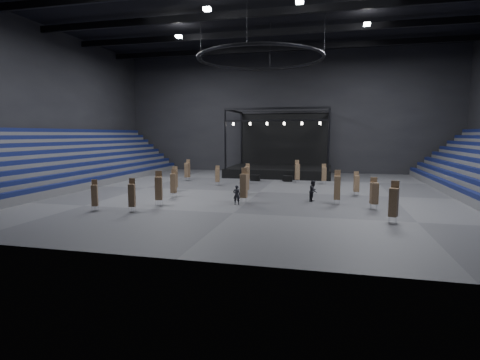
% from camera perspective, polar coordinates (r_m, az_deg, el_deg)
% --- Properties ---
extents(floor, '(50.00, 50.00, 0.00)m').
position_cam_1_polar(floor, '(37.62, 2.98, -1.82)').
color(floor, '#454547').
rests_on(floor, ground).
extents(ceiling, '(50.00, 42.00, 0.20)m').
position_cam_1_polar(ceiling, '(39.14, 3.16, 25.21)').
color(ceiling, black).
rests_on(ceiling, wall_back).
extents(wall_back, '(50.00, 0.20, 18.00)m').
position_cam_1_polar(wall_back, '(58.04, 6.88, 10.13)').
color(wall_back, black).
rests_on(wall_back, ground).
extents(wall_front, '(50.00, 0.20, 18.00)m').
position_cam_1_polar(wall_front, '(17.27, -10.31, 17.73)').
color(wall_front, black).
rests_on(wall_front, ground).
extents(wall_left, '(0.20, 42.00, 18.00)m').
position_cam_1_polar(wall_left, '(48.53, -27.90, 10.02)').
color(wall_left, black).
rests_on(wall_left, ground).
extents(bleachers_left, '(7.20, 40.00, 6.40)m').
position_cam_1_polar(bleachers_left, '(47.27, -25.51, 1.42)').
color(bleachers_left, '#525255').
rests_on(bleachers_left, floor).
extents(stage, '(14.00, 10.00, 9.20)m').
position_cam_1_polar(stage, '(53.40, 6.17, 2.32)').
color(stage, black).
rests_on(stage, floor).
extents(truss_ring, '(12.30, 12.30, 5.15)m').
position_cam_1_polar(truss_ring, '(37.88, 3.11, 18.01)').
color(truss_ring, black).
rests_on(truss_ring, ceiling).
extents(roof_girders, '(49.00, 30.35, 0.70)m').
position_cam_1_polar(roof_girders, '(38.90, 3.15, 24.09)').
color(roof_girders, black).
rests_on(roof_girders, ceiling).
extents(floodlights, '(28.60, 16.60, 0.25)m').
position_cam_1_polar(floodlights, '(34.98, 1.84, 25.05)').
color(floodlights, white).
rests_on(floodlights, roof_girders).
extents(flight_case_left, '(1.20, 0.71, 0.75)m').
position_cam_1_polar(flight_case_left, '(46.41, 2.33, 0.32)').
color(flight_case_left, black).
rests_on(flight_case_left, floor).
extents(flight_case_mid, '(1.14, 0.82, 0.69)m').
position_cam_1_polar(flight_case_mid, '(46.64, 7.15, 0.27)').
color(flight_case_mid, black).
rests_on(flight_case_mid, floor).
extents(flight_case_right, '(1.09, 0.60, 0.70)m').
position_cam_1_polar(flight_case_right, '(46.13, 7.32, 0.20)').
color(flight_case_right, black).
rests_on(flight_case_right, floor).
extents(chair_stack_0, '(0.67, 0.67, 2.76)m').
position_cam_1_polar(chair_stack_0, '(26.21, 22.37, -3.06)').
color(chair_stack_0, silver).
rests_on(chair_stack_0, floor).
extents(chair_stack_1, '(0.51, 0.51, 2.84)m').
position_cam_1_polar(chair_stack_1, '(31.71, 14.59, -1.05)').
color(chair_stack_1, silver).
rests_on(chair_stack_1, floor).
extents(chair_stack_2, '(0.52, 0.52, 2.59)m').
position_cam_1_polar(chair_stack_2, '(34.89, -10.10, -0.41)').
color(chair_stack_2, silver).
rests_on(chair_stack_2, floor).
extents(chair_stack_3, '(0.57, 0.57, 2.36)m').
position_cam_1_polar(chair_stack_3, '(30.33, -21.28, -2.12)').
color(chair_stack_3, silver).
rests_on(chair_stack_3, floor).
extents(chair_stack_4, '(0.61, 0.61, 2.34)m').
position_cam_1_polar(chair_stack_4, '(44.06, 1.06, 1.09)').
color(chair_stack_4, silver).
rests_on(chair_stack_4, floor).
extents(chair_stack_5, '(0.65, 0.65, 2.54)m').
position_cam_1_polar(chair_stack_5, '(38.24, -9.88, 0.23)').
color(chair_stack_5, silver).
rests_on(chair_stack_5, floor).
extents(chair_stack_6, '(0.55, 0.55, 2.50)m').
position_cam_1_polar(chair_stack_6, '(29.04, -16.15, -2.16)').
color(chair_stack_6, silver).
rests_on(chair_stack_6, floor).
extents(chair_stack_7, '(0.63, 0.63, 2.48)m').
position_cam_1_polar(chair_stack_7, '(30.43, 19.77, -1.84)').
color(chair_stack_7, silver).
rests_on(chair_stack_7, floor).
extents(chair_stack_8, '(0.56, 0.56, 2.23)m').
position_cam_1_polar(chair_stack_8, '(42.43, -3.46, 0.77)').
color(chair_stack_8, silver).
rests_on(chair_stack_8, floor).
extents(chair_stack_9, '(0.63, 0.63, 2.72)m').
position_cam_1_polar(chair_stack_9, '(44.93, 8.72, 1.33)').
color(chair_stack_9, silver).
rests_on(chair_stack_9, floor).
extents(chair_stack_10, '(0.65, 0.65, 2.65)m').
position_cam_1_polar(chair_stack_10, '(46.89, -8.03, 1.56)').
color(chair_stack_10, silver).
rests_on(chair_stack_10, floor).
extents(chair_stack_11, '(0.55, 0.55, 2.33)m').
position_cam_1_polar(chair_stack_11, '(36.09, 0.93, -0.23)').
color(chair_stack_11, silver).
rests_on(chair_stack_11, floor).
extents(chair_stack_12, '(0.69, 0.69, 2.79)m').
position_cam_1_polar(chair_stack_12, '(31.06, -12.29, -1.15)').
color(chair_stack_12, silver).
rests_on(chair_stack_12, floor).
extents(chair_stack_13, '(0.58, 0.58, 2.95)m').
position_cam_1_polar(chair_stack_13, '(31.40, 0.59, -0.79)').
color(chair_stack_13, silver).
rests_on(chair_stack_13, floor).
extents(chair_stack_14, '(0.53, 0.53, 2.28)m').
position_cam_1_polar(chair_stack_14, '(36.80, 17.33, -0.46)').
color(chair_stack_14, silver).
rests_on(chair_stack_14, floor).
extents(chair_stack_15, '(0.56, 0.56, 2.37)m').
position_cam_1_polar(chair_stack_15, '(44.25, 12.69, 0.96)').
color(chair_stack_15, silver).
rests_on(chair_stack_15, floor).
extents(man_center, '(0.64, 0.48, 1.60)m').
position_cam_1_polar(man_center, '(30.73, -0.51, -2.28)').
color(man_center, black).
rests_on(man_center, floor).
extents(crew_member, '(0.93, 1.06, 1.84)m').
position_cam_1_polar(crew_member, '(32.70, 11.10, -1.65)').
color(crew_member, black).
rests_on(crew_member, floor).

